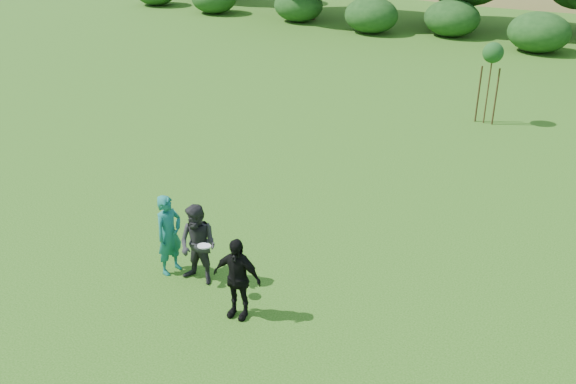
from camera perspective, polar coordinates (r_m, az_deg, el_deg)
name	(u,v)px	position (r m, az deg, el deg)	size (l,w,h in m)	color
ground	(213,294)	(13.47, -6.71, -8.98)	(120.00, 120.00, 0.00)	#19470C
player_teal	(169,235)	(13.88, -10.52, -3.74)	(0.66, 0.43, 1.81)	#17675F
player_grey	(198,245)	(13.43, -7.99, -4.68)	(0.86, 0.67, 1.78)	#272628
player_black	(237,278)	(12.36, -4.57, -7.64)	(1.00, 0.41, 1.70)	black
frisbee	(204,246)	(12.82, -7.46, -4.78)	(0.27, 0.27, 0.06)	white
sapling	(493,55)	(23.19, 17.74, 11.52)	(0.70, 0.70, 2.85)	#3E2D18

